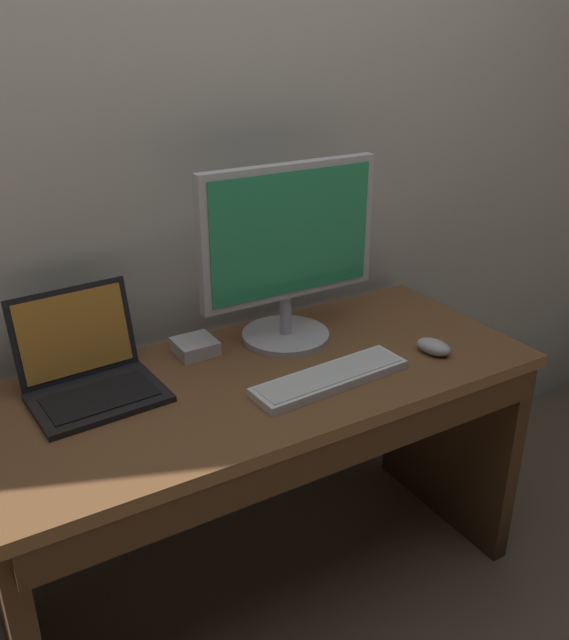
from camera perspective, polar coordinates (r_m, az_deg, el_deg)
ground_plane at (r=2.24m, az=-1.50°, el=-21.31°), size 14.00×14.00×0.00m
desk at (r=1.90m, az=-1.50°, el=-10.60°), size 1.45×0.62×0.74m
laptop_black at (r=1.75m, az=-16.00°, el=-4.36°), size 0.32×0.30×0.24m
external_monitor at (r=1.86m, az=0.35°, el=6.04°), size 0.53×0.25×0.51m
wired_keyboard at (r=1.75m, az=3.85°, el=-4.84°), size 0.44×0.14×0.02m
computer_mouse at (r=1.93m, az=12.37°, el=-2.20°), size 0.09×0.12×0.04m
external_drive_box at (r=1.90m, az=-7.49°, el=-2.22°), size 0.11×0.11×0.04m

